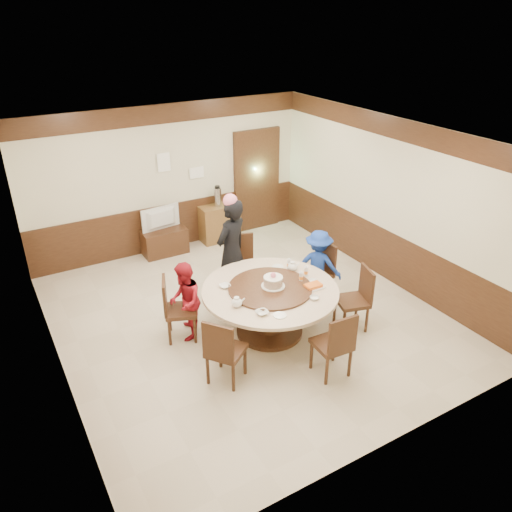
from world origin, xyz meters
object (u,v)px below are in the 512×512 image
banquet_table (270,302)px  person_blue (318,265)px  shrimp_platter (313,286)px  person_red (185,301)px  thermos (218,197)px  side_cabinet (220,223)px  person_standing (231,251)px  tv_stand (165,242)px  television (162,219)px  birthday_cake (273,281)px

banquet_table → person_blue: 1.29m
person_blue → shrimp_platter: person_blue is taller
person_red → thermos: person_red is taller
person_blue → side_cabinet: (-0.38, 2.85, -0.22)m
person_standing → thermos: person_standing is taller
person_red → tv_stand: size_ratio=1.39×
side_cabinet → tv_stand: bearing=-178.6°
person_blue → thermos: size_ratio=3.15×
person_red → television: bearing=-171.0°
banquet_table → television: (-0.39, 3.29, 0.19)m
television → side_cabinet: television is taller
shrimp_platter → side_cabinet: bearing=85.5°
banquet_table → side_cabinet: 3.42m
banquet_table → tv_stand: banquet_table is taller
person_red → television: 2.84m
television → person_red: bearing=67.8°
person_standing → birthday_cake: 1.13m
birthday_cake → side_cabinet: (0.78, 3.32, -0.48)m
banquet_table → side_cabinet: size_ratio=2.46×
person_blue → banquet_table: bearing=68.9°
person_standing → birthday_cake: size_ratio=5.13×
shrimp_platter → television: (-0.93, 3.58, -0.05)m
person_standing → person_red: (-1.07, -0.59, -0.28)m
banquet_table → birthday_cake: (0.05, -0.00, 0.32)m
shrimp_platter → television: television is taller
person_blue → shrimp_platter: (-0.66, -0.76, 0.18)m
banquet_table → person_blue: person_blue is taller
person_red → television: size_ratio=1.51×
person_standing → birthday_cake: bearing=70.5°
birthday_cake → person_blue: bearing=22.2°
person_red → birthday_cake: person_red is taller
birthday_cake → television: 3.32m
person_red → shrimp_platter: person_red is taller
person_standing → person_blue: (1.23, -0.66, -0.27)m
banquet_table → shrimp_platter: bearing=-28.1°
person_red → television: person_red is taller
person_standing → banquet_table: bearing=68.1°
person_standing → shrimp_platter: (0.57, -1.42, -0.09)m
person_blue → thermos: person_blue is taller
banquet_table → television: bearing=96.7°
banquet_table → tv_stand: bearing=96.7°
banquet_table → thermos: (0.81, 3.32, 0.41)m
banquet_table → person_blue: (1.20, 0.47, 0.07)m
banquet_table → thermos: thermos is taller
person_standing → side_cabinet: person_standing is taller
birthday_cake → thermos: bearing=77.1°
shrimp_platter → thermos: 3.62m
birthday_cake → thermos: (0.76, 3.32, 0.08)m
thermos → banquet_table: bearing=-103.7°
person_standing → side_cabinet: bearing=-134.8°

